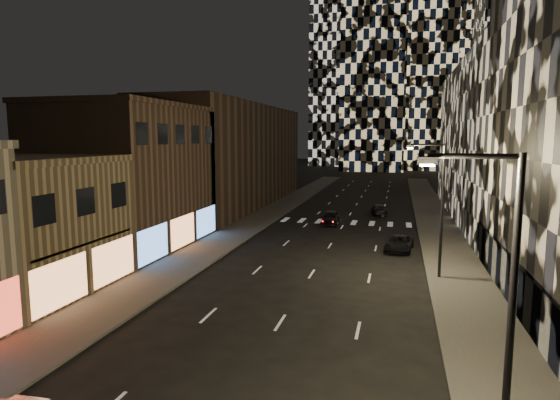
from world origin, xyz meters
The scene contains 15 objects.
sidewalk_left centered at (-10.00, 50.00, 0.07)m, with size 4.00×120.00×0.15m, color #47443F.
sidewalk_right centered at (10.00, 50.00, 0.07)m, with size 4.00×120.00×0.15m, color #47443F.
curb_left centered at (-7.90, 50.00, 0.07)m, with size 0.20×120.00×0.15m, color #4C4C47.
curb_right centered at (7.90, 50.00, 0.07)m, with size 0.20×120.00×0.15m, color #4C4C47.
retail_tan centered at (-17.00, 21.00, 4.00)m, with size 10.00×10.00×8.00m, color #826D4E.
retail_brown centered at (-17.00, 33.50, 6.00)m, with size 10.00×15.00×12.00m, color #4E3A2C.
retail_filler_left centered at (-17.00, 60.00, 7.00)m, with size 10.00×40.00×14.00m, color #4E3A2C.
midrise_base centered at (12.30, 24.50, 1.50)m, with size 0.60×25.00×3.00m, color #383838.
midrise_filler_right centered at (20.00, 57.00, 9.00)m, with size 16.00×40.00×18.00m, color #232326.
tower_center_low centered at (-2.00, 140.00, 47.50)m, with size 18.00×18.00×95.00m, color black.
streetlight_near centered at (8.35, 10.00, 5.35)m, with size 2.55×0.25×9.00m.
streetlight_far centered at (8.35, 30.00, 5.35)m, with size 2.55×0.25×9.00m.
car_dark_midlane centered at (-1.43, 48.46, 0.74)m, with size 1.75×4.35×1.48m, color black.
car_dark_oncoming centered at (3.50, 56.50, 0.64)m, with size 1.79×4.41×1.28m, color black.
car_dark_rightlane centered at (5.96, 37.58, 0.63)m, with size 2.08×4.50×1.25m, color black.
Camera 1 is at (5.70, -2.46, 9.50)m, focal length 30.00 mm.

